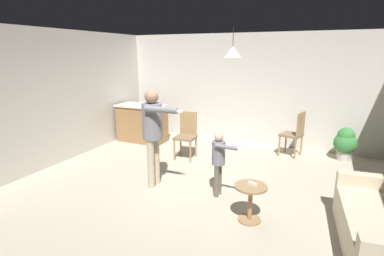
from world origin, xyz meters
The scene contains 12 objects.
ground centered at (0.00, 0.00, 0.00)m, with size 7.68×7.68×0.00m, color #B2A893.
wall_back centered at (0.00, 3.20, 1.35)m, with size 6.40×0.10×2.70m, color beige.
wall_left centered at (-3.20, 0.00, 1.35)m, with size 0.10×6.40×2.70m, color beige.
kitchen_counter centered at (-2.45, 2.19, 0.48)m, with size 1.26×0.66×0.95m.
side_table_by_couch centered at (1.00, -0.50, 0.33)m, with size 0.44×0.44×0.52m.
person_adult centered at (-0.78, -0.02, 1.03)m, with size 0.82×0.48×1.66m.
person_child centered at (0.36, 0.06, 0.65)m, with size 0.54×0.33×1.05m.
dining_chair_by_counter centered at (-0.87, 1.49, 0.55)m, with size 0.45×0.45×1.00m.
dining_chair_near_wall centered at (1.25, 2.54, 0.55)m, with size 0.52×0.52×1.00m.
potted_plant_corner centered at (2.27, 2.71, 0.39)m, with size 0.47×0.47×0.71m.
spare_remote_on_table centered at (1.01, -0.47, 0.54)m, with size 0.04×0.13×0.04m, color white.
ceiling_light_pendant centered at (0.16, 1.30, 2.25)m, with size 0.32×0.32×0.55m.
Camera 1 is at (1.79, -4.22, 2.24)m, focal length 28.39 mm.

